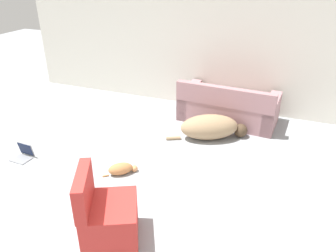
{
  "coord_description": "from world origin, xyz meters",
  "views": [
    {
      "loc": [
        1.77,
        -1.96,
        2.74
      ],
      "look_at": [
        0.3,
        1.79,
        0.72
      ],
      "focal_mm": 35.0,
      "sensor_mm": 36.0,
      "label": 1
    }
  ],
  "objects_px": {
    "dog": "(211,127)",
    "side_chair": "(107,217)",
    "couch": "(228,108)",
    "cat": "(122,169)",
    "laptop_open": "(24,153)"
  },
  "relations": [
    {
      "from": "dog",
      "to": "side_chair",
      "type": "relative_size",
      "value": 1.52
    },
    {
      "from": "couch",
      "to": "cat",
      "type": "height_order",
      "value": "couch"
    },
    {
      "from": "side_chair",
      "to": "dog",
      "type": "bearing_deg",
      "value": -35.9
    },
    {
      "from": "dog",
      "to": "laptop_open",
      "type": "relative_size",
      "value": 4.49
    },
    {
      "from": "laptop_open",
      "to": "cat",
      "type": "bearing_deg",
      "value": 8.74
    },
    {
      "from": "couch",
      "to": "dog",
      "type": "xyz_separation_m",
      "value": [
        -0.12,
        -0.79,
        -0.06
      ]
    },
    {
      "from": "cat",
      "to": "dog",
      "type": "bearing_deg",
      "value": 19.17
    },
    {
      "from": "dog",
      "to": "side_chair",
      "type": "height_order",
      "value": "side_chair"
    },
    {
      "from": "dog",
      "to": "cat",
      "type": "height_order",
      "value": "dog"
    },
    {
      "from": "laptop_open",
      "to": "side_chair",
      "type": "xyz_separation_m",
      "value": [
        2.1,
        -0.98,
        0.23
      ]
    },
    {
      "from": "couch",
      "to": "laptop_open",
      "type": "height_order",
      "value": "couch"
    },
    {
      "from": "couch",
      "to": "side_chair",
      "type": "height_order",
      "value": "side_chair"
    },
    {
      "from": "dog",
      "to": "cat",
      "type": "distance_m",
      "value": 1.78
    },
    {
      "from": "cat",
      "to": "couch",
      "type": "bearing_deg",
      "value": 26.2
    },
    {
      "from": "cat",
      "to": "side_chair",
      "type": "relative_size",
      "value": 0.5
    }
  ]
}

